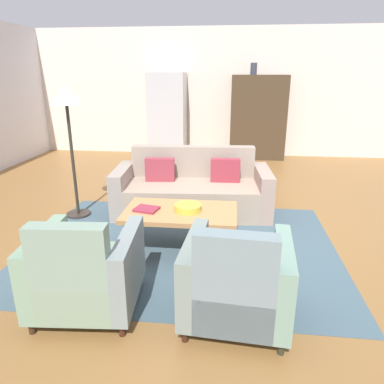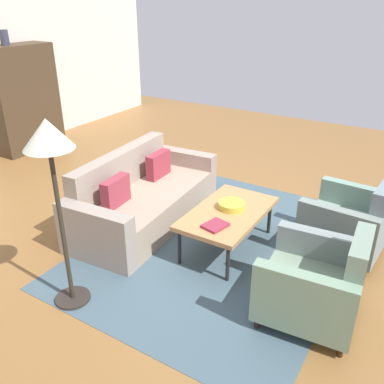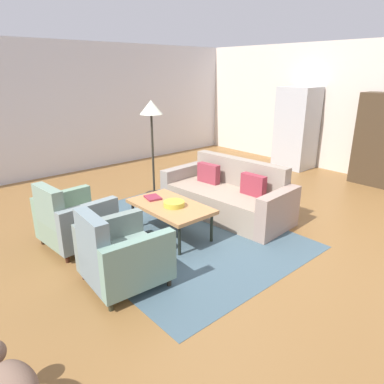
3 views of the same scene
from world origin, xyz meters
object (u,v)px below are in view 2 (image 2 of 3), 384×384
(book_stack, at_px, (215,225))
(vase_tall, at_px, (4,37))
(couch, at_px, (141,199))
(cabinet, at_px, (23,99))
(armchair_right, at_px, (351,225))
(armchair_left, at_px, (319,286))
(coffee_table, at_px, (228,214))
(floor_lamp, at_px, (50,153))
(fruit_bowl, at_px, (232,205))

(book_stack, relative_size, vase_tall, 1.16)
(couch, bearing_deg, cabinet, -111.65)
(cabinet, bearing_deg, armchair_right, -94.67)
(armchair_left, height_order, book_stack, armchair_left)
(coffee_table, height_order, vase_tall, vase_tall)
(armchair_right, height_order, floor_lamp, floor_lamp)
(couch, relative_size, fruit_bowl, 7.50)
(armchair_right, relative_size, vase_tall, 3.65)
(coffee_table, bearing_deg, fruit_bowl, 0.00)
(book_stack, distance_m, floor_lamp, 1.75)
(cabinet, bearing_deg, couch, -107.54)
(coffee_table, height_order, book_stack, book_stack)
(armchair_right, relative_size, fruit_bowl, 3.06)
(armchair_left, bearing_deg, coffee_table, 58.46)
(cabinet, xyz_separation_m, vase_tall, (-0.15, -0.00, 1.02))
(floor_lamp, bearing_deg, coffee_table, -27.78)
(armchair_left, distance_m, floor_lamp, 2.45)
(couch, distance_m, vase_tall, 3.87)
(couch, height_order, vase_tall, vase_tall)
(fruit_bowl, height_order, floor_lamp, floor_lamp)
(coffee_table, bearing_deg, cabinet, 76.90)
(couch, distance_m, armchair_right, 2.43)
(couch, relative_size, coffee_table, 1.80)
(couch, xyz_separation_m, fruit_bowl, (0.09, -1.19, 0.20))
(fruit_bowl, height_order, cabinet, cabinet)
(vase_tall, xyz_separation_m, floor_lamp, (-2.45, -3.76, -0.48))
(couch, distance_m, fruit_bowl, 1.21)
(armchair_left, distance_m, vase_tall, 6.13)
(coffee_table, xyz_separation_m, cabinet, (1.06, 4.57, 0.48))
(cabinet, xyz_separation_m, floor_lamp, (-2.60, -3.76, 0.54))
(armchair_left, bearing_deg, book_stack, 73.67)
(armchair_left, bearing_deg, vase_tall, 70.74)
(cabinet, bearing_deg, fruit_bowl, -102.14)
(fruit_bowl, height_order, vase_tall, vase_tall)
(cabinet, relative_size, floor_lamp, 1.05)
(coffee_table, distance_m, fruit_bowl, 0.11)
(fruit_bowl, bearing_deg, vase_tall, 79.66)
(coffee_table, height_order, floor_lamp, floor_lamp)
(armchair_right, height_order, vase_tall, vase_tall)
(armchair_right, bearing_deg, coffee_table, 121.05)
(couch, xyz_separation_m, armchair_left, (-0.59, -2.35, 0.06))
(armchair_left, relative_size, fruit_bowl, 3.06)
(couch, bearing_deg, coffee_table, 86.20)
(armchair_right, bearing_deg, couch, 108.35)
(couch, bearing_deg, fruit_bowl, 90.09)
(armchair_left, height_order, cabinet, cabinet)
(vase_tall, bearing_deg, fruit_bowl, -100.34)
(fruit_bowl, relative_size, vase_tall, 1.19)
(coffee_table, relative_size, fruit_bowl, 4.17)
(couch, xyz_separation_m, armchair_right, (0.60, -2.35, 0.06))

